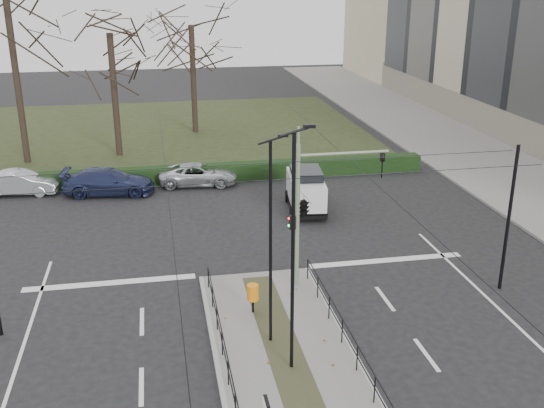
# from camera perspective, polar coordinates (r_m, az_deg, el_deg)

# --- Properties ---
(ground) EXTENTS (140.00, 140.00, 0.00)m
(ground) POSITION_cam_1_polar(r_m,az_deg,el_deg) (22.83, 0.51, -11.86)
(ground) COLOR black
(ground) RESTS_ON ground
(median_island) EXTENTS (4.40, 15.00, 0.14)m
(median_island) POSITION_cam_1_polar(r_m,az_deg,el_deg) (20.75, 1.89, -15.26)
(median_island) COLOR slate
(median_island) RESTS_ON ground
(sidewalk_east) EXTENTS (8.00, 90.00, 0.14)m
(sidewalk_east) POSITION_cam_1_polar(r_m,az_deg,el_deg) (47.99, 16.79, 4.58)
(sidewalk_east) COLOR slate
(sidewalk_east) RESTS_ON ground
(park) EXTENTS (38.00, 26.00, 0.10)m
(park) POSITION_cam_1_polar(r_m,az_deg,el_deg) (52.48, -12.87, 6.16)
(park) COLOR black
(park) RESTS_ON ground
(hedge) EXTENTS (38.00, 1.00, 1.00)m
(hedge) POSITION_cam_1_polar(r_m,az_deg,el_deg) (39.43, -13.41, 2.32)
(hedge) COLOR black
(hedge) RESTS_ON ground
(median_railing) EXTENTS (4.14, 13.24, 0.92)m
(median_railing) POSITION_cam_1_polar(r_m,az_deg,el_deg) (20.16, 1.99, -13.31)
(median_railing) COLOR black
(median_railing) RESTS_ON median_island
(catenary) EXTENTS (20.00, 34.00, 6.00)m
(catenary) POSITION_cam_1_polar(r_m,az_deg,el_deg) (22.70, -0.25, -2.36)
(catenary) COLOR black
(catenary) RESTS_ON ground
(traffic_light) EXTENTS (3.98, 2.26, 5.86)m
(traffic_light) POSITION_cam_1_polar(r_m,az_deg,el_deg) (24.89, 3.06, -0.04)
(traffic_light) COLOR gray
(traffic_light) RESTS_ON median_island
(litter_bin) EXTENTS (0.44, 0.44, 1.12)m
(litter_bin) POSITION_cam_1_polar(r_m,az_deg,el_deg) (23.71, -1.73, -7.97)
(litter_bin) COLOR black
(litter_bin) RESTS_ON median_island
(streetlamp_median_near) EXTENTS (0.66, 0.14, 7.91)m
(streetlamp_median_near) POSITION_cam_1_polar(r_m,az_deg,el_deg) (19.13, 1.93, -4.36)
(streetlamp_median_near) COLOR black
(streetlamp_median_near) RESTS_ON median_island
(streetlamp_median_far) EXTENTS (0.61, 0.12, 7.25)m
(streetlamp_median_far) POSITION_cam_1_polar(r_m,az_deg,el_deg) (20.69, -0.09, -3.41)
(streetlamp_median_far) COLOR black
(streetlamp_median_far) RESTS_ON median_island
(parked_car_second) EXTENTS (4.36, 1.91, 1.39)m
(parked_car_second) POSITION_cam_1_polar(r_m,az_deg,el_deg) (39.53, -21.64, 1.78)
(parked_car_second) COLOR #B2B5BA
(parked_car_second) RESTS_ON ground
(parked_car_third) EXTENTS (5.42, 2.73, 1.51)m
(parked_car_third) POSITION_cam_1_polar(r_m,az_deg,el_deg) (37.98, -14.45, 1.96)
(parked_car_third) COLOR #21284E
(parked_car_third) RESTS_ON ground
(parked_car_fourth) EXTENTS (4.86, 2.59, 1.30)m
(parked_car_fourth) POSITION_cam_1_polar(r_m,az_deg,el_deg) (38.74, -6.63, 2.65)
(parked_car_fourth) COLOR #B2B5BA
(parked_car_fourth) RESTS_ON ground
(white_van) EXTENTS (2.32, 4.35, 2.27)m
(white_van) POSITION_cam_1_polar(r_m,az_deg,el_deg) (34.21, 3.05, 1.38)
(white_van) COLOR silver
(white_van) RESTS_ON ground
(bare_tree_center) EXTENTS (7.17, 7.17, 11.07)m
(bare_tree_center) POSITION_cam_1_polar(r_m,az_deg,el_deg) (50.80, -7.23, 14.95)
(bare_tree_center) COLOR black
(bare_tree_center) RESTS_ON park
(bare_tree_near) EXTENTS (5.86, 5.86, 11.05)m
(bare_tree_near) POSITION_cam_1_polar(r_m,az_deg,el_deg) (44.74, -14.30, 13.85)
(bare_tree_near) COLOR black
(bare_tree_near) RESTS_ON park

